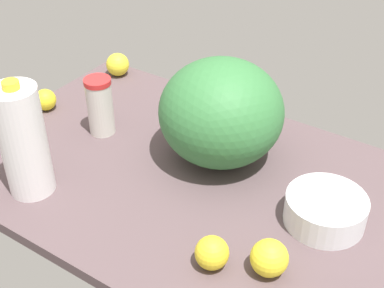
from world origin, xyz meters
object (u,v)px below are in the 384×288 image
(lemon_loose, at_px, (45,100))
(lemon_by_jug, at_px, (212,253))
(lemon_beside_bowl, at_px, (118,64))
(tumbler_cup, at_px, (100,106))
(mixing_bowl, at_px, (325,210))
(watermelon, at_px, (221,112))
(lemon_far_back, at_px, (269,258))
(milk_jug, at_px, (23,141))

(lemon_loose, bearing_deg, lemon_by_jug, -18.65)
(lemon_loose, bearing_deg, lemon_beside_bowl, 82.28)
(lemon_beside_bowl, xyz_separation_m, lemon_loose, (-0.04, -0.29, -0.01))
(tumbler_cup, height_order, mixing_bowl, tumbler_cup)
(lemon_by_jug, bearing_deg, mixing_bowl, 60.20)
(watermelon, bearing_deg, lemon_loose, -171.28)
(mixing_bowl, height_order, lemon_loose, mixing_bowl)
(watermelon, height_order, lemon_far_back, watermelon)
(lemon_beside_bowl, bearing_deg, milk_jug, -70.10)
(milk_jug, relative_size, lemon_beside_bowl, 3.92)
(milk_jug, relative_size, lemon_far_back, 3.78)
(milk_jug, bearing_deg, mixing_bowl, 23.85)
(watermelon, distance_m, lemon_far_back, 0.41)
(lemon_far_back, bearing_deg, milk_jug, -172.36)
(lemon_far_back, bearing_deg, lemon_beside_bowl, 148.74)
(milk_jug, bearing_deg, lemon_by_jug, 3.63)
(lemon_far_back, xyz_separation_m, lemon_loose, (-0.84, 0.20, -0.01))
(lemon_by_jug, bearing_deg, tumbler_cup, 154.09)
(milk_jug, distance_m, lemon_loose, 0.39)
(tumbler_cup, xyz_separation_m, watermelon, (0.33, 0.08, 0.05))
(tumbler_cup, distance_m, lemon_far_back, 0.65)
(lemon_beside_bowl, bearing_deg, lemon_far_back, -31.26)
(mixing_bowl, xyz_separation_m, lemon_beside_bowl, (-0.84, 0.29, 0.00))
(tumbler_cup, relative_size, watermelon, 0.53)
(mixing_bowl, xyz_separation_m, lemon_by_jug, (-0.14, -0.25, 0.00))
(tumbler_cup, relative_size, lemon_far_back, 2.12)
(lemon_beside_bowl, distance_m, lemon_far_back, 0.94)
(mixing_bowl, distance_m, milk_jug, 0.70)
(milk_jug, xyz_separation_m, lemon_far_back, (0.60, 0.08, -0.10))
(lemon_beside_bowl, bearing_deg, lemon_by_jug, -37.53)
(lemon_far_back, distance_m, lemon_loose, 0.86)
(mixing_bowl, bearing_deg, lemon_loose, -179.93)
(watermelon, bearing_deg, lemon_beside_bowl, 158.59)
(milk_jug, xyz_separation_m, lemon_beside_bowl, (-0.20, 0.57, -0.10))
(milk_jug, bearing_deg, lemon_loose, 131.11)
(watermelon, relative_size, lemon_by_jug, 4.42)
(watermelon, xyz_separation_m, lemon_by_jug, (0.18, -0.33, -0.10))
(tumbler_cup, bearing_deg, lemon_loose, -179.45)
(tumbler_cup, bearing_deg, milk_jug, -85.18)
(lemon_beside_bowl, bearing_deg, mixing_bowl, -18.81)
(mixing_bowl, relative_size, lemon_beside_bowl, 2.41)
(watermelon, bearing_deg, lemon_far_back, -44.81)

